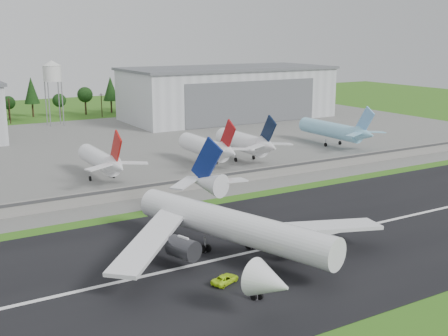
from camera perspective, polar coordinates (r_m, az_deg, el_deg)
ground at (r=107.81m, az=11.27°, el=-8.88°), size 600.00×600.00×0.00m
runway at (r=114.86m, az=7.95°, el=-7.31°), size 320.00×60.00×0.10m
runway_centerline at (r=114.84m, az=7.95°, el=-7.28°), size 220.00×1.00×0.02m
apron at (r=209.09m, az=-11.03°, el=2.00°), size 320.00×150.00×0.10m
blast_fence at (r=150.38m, az=-2.69°, el=-1.50°), size 240.00×0.61×3.50m
hangar_east at (r=279.35m, az=0.39°, el=7.66°), size 102.00×47.00×25.20m
water_tower at (r=266.66m, az=-17.07°, el=9.39°), size 8.40×8.40×29.40m
utility_poles at (r=284.82m, az=-16.48°, el=4.67°), size 230.00×3.00×12.00m
treeline at (r=299.27m, az=-17.19°, el=5.01°), size 320.00×16.00×22.00m
main_airliner at (r=103.81m, az=0.85°, el=-6.60°), size 54.29×57.72×18.17m
ground_vehicle at (r=94.95m, az=0.11°, el=-11.22°), size 5.81×4.17×1.47m
parked_jet_red_a at (r=161.66m, az=-12.21°, el=0.75°), size 7.36×31.29×16.37m
parked_jet_red_b at (r=175.00m, az=-1.56°, el=2.09°), size 7.36×31.29×16.66m
parked_jet_navy at (r=182.17m, az=2.37°, el=2.59°), size 7.36×31.29×16.86m
parked_jet_skyblue at (r=211.43m, az=11.32°, el=3.78°), size 7.36×37.29×16.67m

